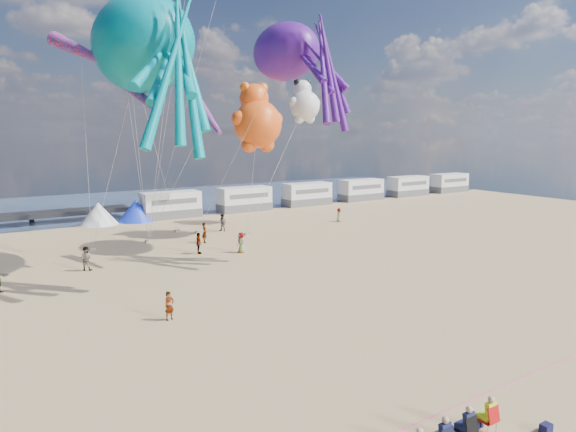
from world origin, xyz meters
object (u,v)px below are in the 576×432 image
(beachgoer_0, at_px, (339,215))
(beachgoer_1, at_px, (86,259))
(cooler_navy, at_px, (546,428))
(kite_panda, at_px, (305,106))
(standing_person, at_px, (169,306))
(sandbag_b, at_px, (198,232))
(windsock_mid, at_px, (142,97))
(motorhome_5, at_px, (449,183))
(kite_teddy_orange, at_px, (258,124))
(beachgoer_5, at_px, (205,233))
(kite_octopus_teal, at_px, (143,44))
(kite_octopus_purple, at_px, (286,52))
(sandbag_a, at_px, (92,249))
(sandbag_c, at_px, (247,234))
(motorhome_4, at_px, (408,186))
(motorhome_3, at_px, (361,190))
(motorhome_0, at_px, (171,205))
(beachgoer_7, at_px, (223,223))
(motorhome_1, at_px, (244,199))
(sandbag_e, at_px, (148,241))
(tent_blue, at_px, (136,210))
(beachgoer_6, at_px, (241,243))
(windsock_right, at_px, (208,116))
(motorhome_2, at_px, (307,194))
(beachgoer_3, at_px, (199,243))
(windsock_left, at_px, (81,51))
(sandbag_d, at_px, (177,231))

(beachgoer_0, relative_size, beachgoer_1, 0.86)
(cooler_navy, distance_m, kite_panda, 41.63)
(standing_person, xyz_separation_m, sandbag_b, (10.52, 21.02, -0.66))
(windsock_mid, bearing_deg, kite_panda, 12.16)
(motorhome_5, relative_size, kite_teddy_orange, 0.87)
(standing_person, distance_m, beachgoer_5, 19.02)
(motorhome_5, bearing_deg, kite_octopus_teal, -160.54)
(motorhome_5, distance_m, kite_octopus_purple, 51.33)
(sandbag_a, xyz_separation_m, sandbag_c, (13.84, -1.47, 0.00))
(motorhome_4, distance_m, sandbag_c, 37.99)
(sandbag_a, bearing_deg, sandbag_c, -6.05)
(cooler_navy, bearing_deg, motorhome_3, 55.08)
(sandbag_b, relative_size, windsock_mid, 0.08)
(sandbag_a, bearing_deg, motorhome_0, 46.86)
(beachgoer_5, xyz_separation_m, beachgoer_7, (3.69, 3.97, -0.07))
(motorhome_1, bearing_deg, sandbag_c, -117.23)
(beachgoer_7, height_order, sandbag_b, beachgoer_7)
(sandbag_e, bearing_deg, tent_blue, 78.14)
(beachgoer_6, bearing_deg, sandbag_a, -134.85)
(beachgoer_0, xyz_separation_m, windsock_mid, (-23.13, -6.00, 11.50))
(motorhome_0, xyz_separation_m, kite_teddy_orange, (3.51, -14.08, 8.96))
(tent_blue, relative_size, standing_person, 2.59)
(motorhome_3, xyz_separation_m, windsock_right, (-33.16, -21.19, 9.35))
(beachgoer_1, relative_size, kite_octopus_purple, 0.16)
(motorhome_2, relative_size, windsock_mid, 1.12)
(beachgoer_3, distance_m, beachgoer_5, 4.16)
(cooler_navy, bearing_deg, sandbag_e, 92.68)
(tent_blue, relative_size, sandbag_b, 8.00)
(motorhome_4, height_order, kite_panda, kite_panda)
(windsock_mid, bearing_deg, windsock_right, -43.52)
(motorhome_0, xyz_separation_m, kite_octopus_teal, (-8.79, -19.89, 14.20))
(beachgoer_6, bearing_deg, windsock_left, -109.97)
(kite_panda, bearing_deg, windsock_right, -168.42)
(motorhome_0, height_order, motorhome_3, same)
(tent_blue, bearing_deg, motorhome_4, 0.00)
(sandbag_d, relative_size, kite_teddy_orange, 0.07)
(sandbag_a, bearing_deg, kite_panda, 2.55)
(motorhome_1, xyz_separation_m, tent_blue, (-13.50, 0.00, -0.30))
(kite_octopus_purple, xyz_separation_m, windsock_mid, (-11.21, 1.80, -3.81))
(kite_octopus_purple, distance_m, windsock_mid, 11.97)
(motorhome_3, relative_size, sandbag_a, 13.20)
(beachgoer_7, bearing_deg, kite_octopus_purple, -30.49)
(motorhome_5, relative_size, beachgoer_6, 3.92)
(beachgoer_6, bearing_deg, motorhome_2, 126.28)
(beachgoer_5, distance_m, sandbag_d, 6.20)
(beachgoer_0, bearing_deg, beachgoer_1, 133.21)
(cooler_navy, bearing_deg, sandbag_c, 77.93)
(motorhome_1, bearing_deg, sandbag_b, -136.21)
(beachgoer_7, height_order, sandbag_a, beachgoer_7)
(windsock_right, bearing_deg, sandbag_e, 104.02)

